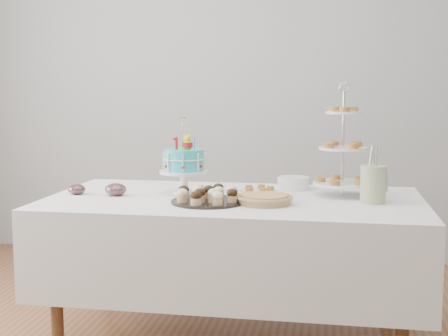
% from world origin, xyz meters
% --- Properties ---
extents(walls, '(5.04, 4.04, 2.70)m').
position_xyz_m(walls, '(0.00, 0.00, 1.35)').
color(walls, '#A8ABAD').
rests_on(walls, floor).
extents(table, '(1.92, 1.02, 0.77)m').
position_xyz_m(table, '(0.00, 0.30, 0.54)').
color(table, silver).
rests_on(table, floor).
extents(birthday_cake, '(0.26, 0.26, 0.41)m').
position_xyz_m(birthday_cake, '(-0.28, 0.39, 0.88)').
color(birthday_cake, white).
rests_on(birthday_cake, table).
extents(cupcake_tray, '(0.36, 0.36, 0.08)m').
position_xyz_m(cupcake_tray, '(-0.10, 0.14, 0.81)').
color(cupcake_tray, black).
rests_on(cupcake_tray, table).
extents(pie, '(0.28, 0.28, 0.04)m').
position_xyz_m(pie, '(0.17, 0.16, 0.80)').
color(pie, tan).
rests_on(pie, table).
extents(tiered_stand, '(0.30, 0.30, 0.59)m').
position_xyz_m(tiered_stand, '(0.55, 0.46, 1.02)').
color(tiered_stand, silver).
rests_on(tiered_stand, table).
extents(plate_stack, '(0.18, 0.18, 0.07)m').
position_xyz_m(plate_stack, '(0.28, 0.63, 0.80)').
color(plate_stack, white).
rests_on(plate_stack, table).
extents(pastry_plate, '(0.22, 0.22, 0.03)m').
position_xyz_m(pastry_plate, '(0.11, 0.49, 0.78)').
color(pastry_plate, white).
rests_on(pastry_plate, table).
extents(jam_bowl_a, '(0.09, 0.09, 0.06)m').
position_xyz_m(jam_bowl_a, '(-0.84, 0.26, 0.80)').
color(jam_bowl_a, silver).
rests_on(jam_bowl_a, table).
extents(jam_bowl_b, '(0.11, 0.11, 0.07)m').
position_xyz_m(jam_bowl_b, '(-0.62, 0.26, 0.80)').
color(jam_bowl_b, silver).
rests_on(jam_bowl_b, table).
extents(utensil_pitcher, '(0.13, 0.13, 0.28)m').
position_xyz_m(utensil_pitcher, '(0.70, 0.28, 0.87)').
color(utensil_pitcher, beige).
rests_on(utensil_pitcher, table).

